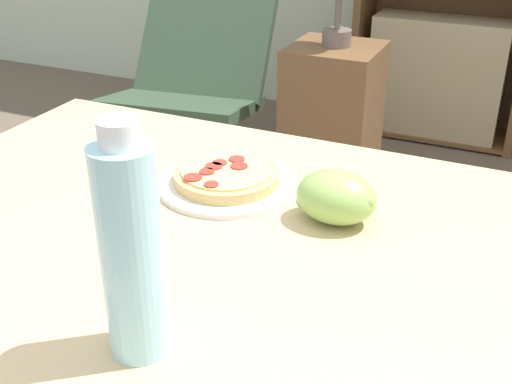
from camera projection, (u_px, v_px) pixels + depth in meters
dining_table at (222, 294)px, 1.01m from camera, size 1.27×0.92×0.73m
pizza_on_plate at (227, 179)px, 1.14m from camera, size 0.25×0.25×0.04m
grape_bunch at (336, 197)px, 1.02m from camera, size 0.13×0.10×0.09m
drink_bottle at (131, 251)px, 0.71m from camera, size 0.07×0.07×0.29m
lounge_chair_near at (196, 111)px, 2.77m from camera, size 0.66×0.83×0.88m
side_table at (332, 123)px, 2.57m from camera, size 0.34×0.34×0.63m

